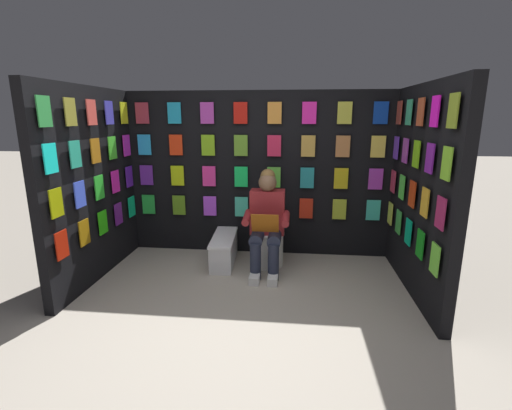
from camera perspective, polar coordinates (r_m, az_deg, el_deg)
The scene contains 7 objects.
ground_plane at distance 3.34m, azimuth -3.12°, elevation -18.53°, with size 30.00×30.00×0.00m, color #B2A899.
display_wall_back at distance 4.74m, azimuth 0.32°, elevation 4.84°, with size 3.45×0.14×2.09m.
display_wall_left at distance 3.97m, azimuth 24.37°, elevation 1.90°, with size 0.14×1.83×2.09m.
display_wall_right at distance 4.36m, azimuth -24.25°, elevation 2.86°, with size 0.14×1.83×2.09m.
toilet at distance 4.50m, azimuth 1.89°, elevation -5.12°, with size 0.41×0.55×0.77m.
person_reading at distance 4.21m, azimuth 1.67°, elevation -2.58°, with size 0.53×0.68×1.19m.
comic_longbox_near at distance 4.58m, azimuth -5.01°, elevation -6.88°, with size 0.32×0.84×0.34m.
Camera 1 is at (-0.47, 2.78, 1.78)m, focal length 25.62 mm.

